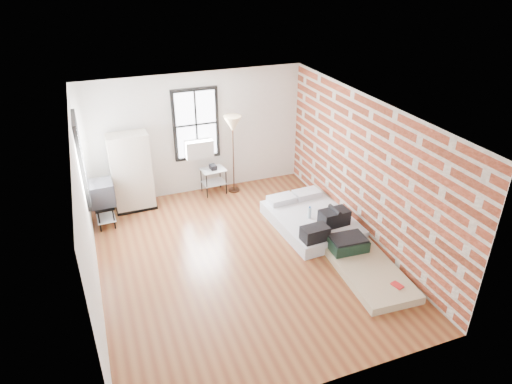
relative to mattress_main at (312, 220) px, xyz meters
name	(u,v)px	position (x,y,z in m)	size (l,w,h in m)	color
ground	(241,259)	(-1.75, -0.53, -0.17)	(6.00, 6.00, 0.00)	#5F2D19
room_shell	(245,164)	(-1.51, -0.16, 1.56)	(5.02, 6.02, 2.80)	silver
mattress_main	(312,220)	(0.00, 0.00, 0.00)	(1.58, 2.06, 0.63)	silver
mattress_bare	(364,265)	(0.19, -1.65, -0.05)	(1.08, 1.90, 0.40)	tan
wardrobe	(131,172)	(-3.29, 2.12, 0.69)	(0.88, 0.52, 1.74)	black
side_table	(213,174)	(-1.47, 2.19, 0.31)	(0.58, 0.48, 0.72)	black
floor_lamp	(233,127)	(-0.99, 2.12, 1.42)	(0.40, 0.40, 1.85)	black
tv_stand	(102,195)	(-3.96, 1.66, 0.51)	(0.50, 0.69, 0.96)	black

